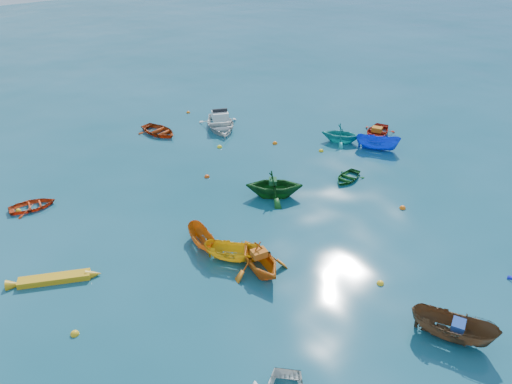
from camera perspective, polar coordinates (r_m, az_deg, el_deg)
ground at (r=26.65m, az=6.44°, el=-5.14°), size 160.00×160.00×0.00m
sampan_brown_mid at (r=22.60m, az=21.33°, el=-15.34°), size 2.64×3.62×1.32m
dinghy_orange_w at (r=24.30m, az=0.40°, el=-8.97°), size 3.20×3.57×1.67m
sampan_yellow_mid at (r=24.94m, az=-2.59°, el=-7.82°), size 2.75×2.95×1.14m
dinghy_green_e at (r=32.32m, az=10.38°, el=1.42°), size 2.76×2.32×0.49m
dinghy_cyan_se at (r=37.36m, az=9.64°, el=5.66°), size 3.72×3.78×1.51m
dinghy_red_nw at (r=31.63m, az=-24.12°, el=-1.67°), size 2.79×2.18×0.53m
sampan_orange_n at (r=26.08m, az=-6.16°, el=-6.02°), size 1.42×2.72×1.00m
dinghy_green_n at (r=30.01m, az=2.08°, el=-0.49°), size 4.45×4.36×1.78m
dinghy_red_ne at (r=39.03m, az=13.61°, el=6.33°), size 3.92×3.53×0.67m
sampan_blue_far at (r=36.73m, az=13.65°, el=4.75°), size 2.78×3.15×1.19m
dinghy_red_far at (r=38.91m, az=-11.01°, el=6.56°), size 3.00×3.68×0.67m
kayak_yellow at (r=25.52m, az=-21.99°, el=-9.43°), size 3.82×2.15×0.40m
motorboat_white at (r=39.28m, az=-4.08°, el=7.30°), size 4.56×5.18×1.49m
tarp_blue_a at (r=22.05m, az=22.13°, el=-13.94°), size 0.81×0.73×0.32m
tarp_orange_a at (r=23.71m, az=0.35°, el=-7.03°), size 0.79×0.65×0.35m
tarp_green_b at (r=29.48m, az=1.92°, el=1.23°), size 0.73×0.76×0.29m
tarp_orange_b at (r=38.74m, az=13.66°, el=6.97°), size 0.83×0.91×0.36m
buoy_ye_a at (r=24.27m, az=14.02°, el=-10.14°), size 0.34×0.34×0.34m
buoy_or_b at (r=30.04m, az=16.40°, el=-1.82°), size 0.37×0.37×0.37m
buoy_ye_b at (r=22.59m, az=-19.99°, el=-15.04°), size 0.37×0.37×0.37m
buoy_or_c at (r=32.22m, az=-5.62°, el=1.71°), size 0.34×0.34×0.34m
buoy_ye_c at (r=36.10m, az=-4.18°, el=5.11°), size 0.36×0.36×0.36m
buoy_or_d at (r=36.59m, az=2.18°, el=5.54°), size 0.37×0.37×0.37m
buoy_ye_d at (r=31.68m, az=-25.53°, el=-1.98°), size 0.31×0.31×0.31m
buoy_or_e at (r=42.53m, az=-7.74°, el=8.96°), size 0.31×0.31×0.31m
buoy_ye_e at (r=35.73m, az=7.45°, el=4.64°), size 0.35×0.35×0.35m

